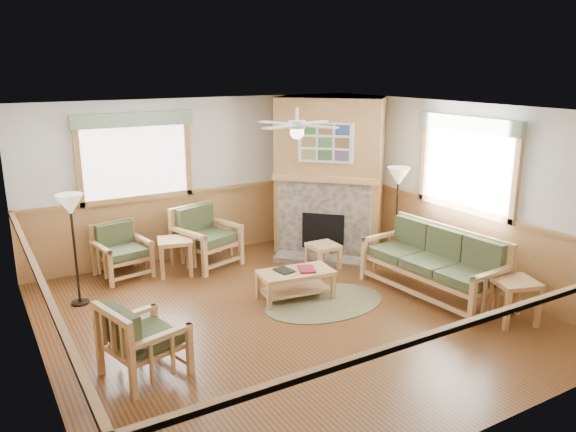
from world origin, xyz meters
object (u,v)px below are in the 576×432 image
armchair_back_right (207,237)px  armchair_left (144,338)px  coffee_table (296,285)px  end_table_chairs (175,257)px  end_table_sofa (513,301)px  floor_lamp_right (397,216)px  floor_lamp_left (75,250)px  armchair_back_left (122,251)px  footstool (323,256)px  sofa (432,263)px

armchair_back_right → armchair_left: (-1.90, -2.83, -0.07)m
coffee_table → end_table_chairs: bearing=129.8°
end_table_chairs → end_table_sofa: 4.99m
end_table_sofa → floor_lamp_right: size_ratio=0.35×
coffee_table → floor_lamp_left: bearing=160.4°
floor_lamp_right → armchair_left: bearing=-164.3°
armchair_left → armchair_back_left: bearing=-25.0°
armchair_back_left → armchair_left: 3.07m
end_table_chairs → floor_lamp_right: size_ratio=0.35×
floor_lamp_left → floor_lamp_right: 4.97m
armchair_back_right → footstool: size_ratio=2.11×
floor_lamp_left → end_table_chairs: bearing=15.2°
coffee_table → floor_lamp_left: (-2.69, 1.38, 0.58)m
armchair_back_left → floor_lamp_right: bearing=-31.8°
armchair_back_left → floor_lamp_right: (4.07, -1.72, 0.41)m
armchair_left → floor_lamp_right: bearing=-88.9°
armchair_back_right → armchair_back_left: bearing=153.7°
end_table_sofa → floor_lamp_right: (0.16, 2.47, 0.53)m
footstool → sofa: bearing=-67.4°
armchair_back_right → footstool: 1.95m
armchair_left → footstool: bearing=-78.0°
armchair_back_right → end_table_sofa: 4.76m
end_table_sofa → floor_lamp_right: bearing=86.3°
end_table_sofa → armchair_back_right: bearing=122.6°
end_table_sofa → footstool: size_ratio=1.26×
end_table_chairs → sofa: bearing=-42.5°
armchair_left → footstool: (3.49, 1.75, -0.22)m
floor_lamp_left → armchair_back_left: bearing=42.8°
sofa → coffee_table: (-1.77, 0.86, -0.27)m
end_table_chairs → floor_lamp_right: (3.32, -1.39, 0.53)m
armchair_left → floor_lamp_left: 2.32m
armchair_back_right → coffee_table: bearing=-92.8°
armchair_left → coffee_table: bearing=-84.5°
footstool → floor_lamp_right: floor_lamp_right is taller
sofa → floor_lamp_right: size_ratio=1.26×
end_table_sofa → floor_lamp_right: 2.54m
end_table_sofa → armchair_back_left: bearing=133.0°
floor_lamp_left → armchair_back_right: bearing=14.6°
armchair_back_right → end_table_chairs: size_ratio=1.67×
armchair_back_right → coffee_table: size_ratio=0.93×
end_table_chairs → armchair_back_right: bearing=13.0°
armchair_left → floor_lamp_left: size_ratio=0.53×
armchair_back_right → floor_lamp_right: size_ratio=0.59×
floor_lamp_right → footstool: bearing=158.6°
footstool → end_table_chairs: bearing=156.6°
armchair_back_right → end_table_sofa: armchair_back_right is taller
armchair_back_left → end_table_sofa: size_ratio=1.43×
sofa → end_table_chairs: 3.94m
armchair_left → end_table_sofa: 4.62m
end_table_chairs → floor_lamp_left: bearing=-164.8°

